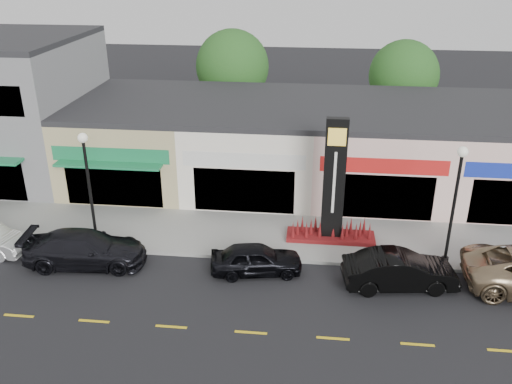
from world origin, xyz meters
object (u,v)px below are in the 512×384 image
lamp_east_near (456,195)px  pylon_sign (333,198)px  lamp_west_near (88,179)px  car_black_sedan (256,259)px  car_dark_sedan (85,249)px  car_black_conv (400,271)px

lamp_east_near → pylon_sign: pylon_sign is taller
lamp_west_near → car_black_sedan: lamp_west_near is taller
lamp_west_near → car_dark_sedan: lamp_west_near is taller
car_black_conv → lamp_west_near: bearing=74.9°
pylon_sign → car_black_sedan: bearing=-136.1°
lamp_west_near → car_black_conv: 14.15m
pylon_sign → car_black_conv: bearing=-52.0°
lamp_east_near → car_dark_sedan: 16.16m
pylon_sign → car_black_sedan: pylon_sign is taller
lamp_west_near → car_dark_sedan: (0.14, -1.59, -2.70)m
lamp_east_near → car_black_sedan: size_ratio=1.38×
pylon_sign → car_black_conv: pylon_sign is taller
lamp_east_near → car_black_conv: lamp_east_near is taller
car_dark_sedan → car_black_sedan: car_dark_sedan is taller
pylon_sign → car_black_conv: size_ratio=1.29×
pylon_sign → car_dark_sedan: pylon_sign is taller
car_black_sedan → car_dark_sedan: bearing=81.2°
lamp_east_near → car_dark_sedan: bearing=-174.3°
lamp_east_near → pylon_sign: size_ratio=0.91×
car_black_sedan → lamp_east_near: bearing=-90.0°
pylon_sign → car_dark_sedan: (-10.86, -3.28, -1.50)m
car_dark_sedan → car_black_conv: car_dark_sedan is taller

